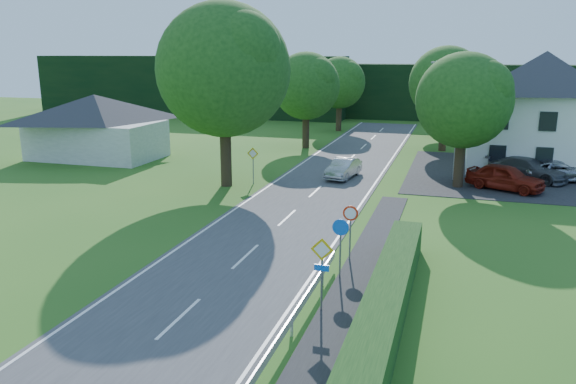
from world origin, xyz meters
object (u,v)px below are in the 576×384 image
(parked_car_silver_b, at_px, (557,171))
(moving_car, at_px, (343,168))
(parasol, at_px, (487,157))
(motorcycle, at_px, (345,167))
(streetlight, at_px, (456,115))
(parked_car_grey, at_px, (527,169))
(parked_car_red, at_px, (505,177))

(parked_car_silver_b, bearing_deg, moving_car, 88.89)
(moving_car, xyz_separation_m, parasol, (9.59, 5.79, 0.29))
(motorcycle, xyz_separation_m, parasol, (9.76, 4.38, 0.45))
(motorcycle, height_order, parked_car_silver_b, parked_car_silver_b)
(parked_car_silver_b, xyz_separation_m, parasol, (-4.43, 2.42, 0.27))
(parked_car_silver_b, bearing_deg, streetlight, 89.88)
(streetlight, relative_size, parked_car_silver_b, 1.62)
(parked_car_grey, xyz_separation_m, parasol, (-2.48, 2.86, 0.19))
(moving_car, height_order, parked_car_grey, parked_car_grey)
(streetlight, distance_m, motorcycle, 8.34)
(streetlight, xyz_separation_m, parked_car_red, (3.27, -2.03, -3.61))
(moving_car, bearing_deg, parked_car_grey, 21.87)
(parked_car_red, bearing_deg, parked_car_grey, -0.43)
(parked_car_grey, bearing_deg, parasol, 67.56)
(parked_car_red, bearing_deg, streetlight, 83.36)
(motorcycle, bearing_deg, parked_car_red, -0.44)
(parked_car_silver_b, bearing_deg, motorcycle, 83.24)
(parked_car_silver_b, relative_size, parasol, 2.33)
(motorcycle, bearing_deg, parked_car_grey, 16.43)
(parked_car_red, distance_m, parasol, 6.28)
(moving_car, distance_m, parasol, 11.20)
(moving_car, relative_size, parasol, 1.91)
(motorcycle, relative_size, parked_car_silver_b, 0.39)
(streetlight, relative_size, moving_car, 1.98)
(streetlight, xyz_separation_m, parasol, (2.40, 4.19, -3.47))
(streetlight, bearing_deg, parked_car_silver_b, 14.51)
(moving_car, bearing_deg, parked_car_silver_b, 21.76)
(parked_car_red, xyz_separation_m, parked_car_grey, (1.61, 3.35, -0.05))
(motorcycle, relative_size, parked_car_red, 0.41)
(streetlight, xyz_separation_m, moving_car, (-7.19, -1.60, -3.76))
(parked_car_grey, bearing_deg, streetlight, 131.85)
(streetlight, xyz_separation_m, parked_car_silver_b, (6.83, 1.77, -3.74))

